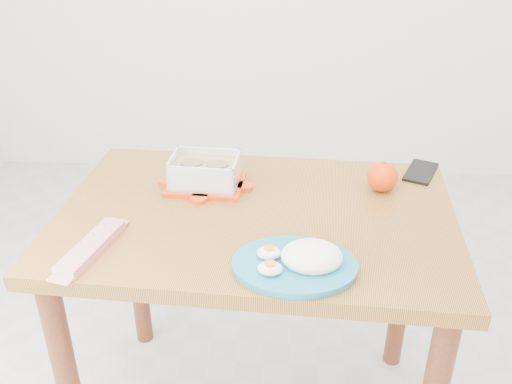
# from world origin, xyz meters

# --- Properties ---
(dining_table) EXTENTS (1.07, 0.75, 0.75)m
(dining_table) POSITION_xyz_m (-0.11, -0.02, 0.63)
(dining_table) COLOR #A8772F
(dining_table) RESTS_ON ground
(food_container) EXTENTS (0.22, 0.17, 0.09)m
(food_container) POSITION_xyz_m (-0.26, 0.12, 0.79)
(food_container) COLOR #ED3B07
(food_container) RESTS_ON dining_table
(orange_fruit) EXTENTS (0.08, 0.08, 0.08)m
(orange_fruit) POSITION_xyz_m (0.24, 0.12, 0.79)
(orange_fruit) COLOR #E43A04
(orange_fruit) RESTS_ON dining_table
(rice_plate) EXTENTS (0.28, 0.28, 0.07)m
(rice_plate) POSITION_xyz_m (0.01, -0.26, 0.77)
(rice_plate) COLOR teal
(rice_plate) RESTS_ON dining_table
(candy_bar) EXTENTS (0.11, 0.23, 0.02)m
(candy_bar) POSITION_xyz_m (-0.48, -0.22, 0.76)
(candy_bar) COLOR red
(candy_bar) RESTS_ON dining_table
(smartphone) EXTENTS (0.13, 0.17, 0.01)m
(smartphone) POSITION_xyz_m (0.37, 0.24, 0.75)
(smartphone) COLOR black
(smartphone) RESTS_ON dining_table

